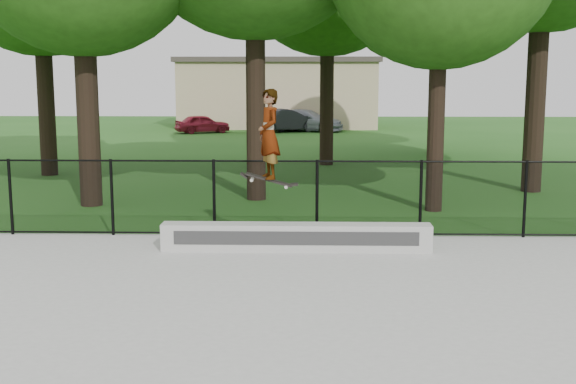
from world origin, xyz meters
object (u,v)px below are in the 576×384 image
Objects in this scene: car_c at (306,120)px; car_b at (286,120)px; skater_airborne at (269,136)px; grind_ledge at (296,237)px; car_a at (203,124)px.

car_b is at bearing 136.22° from car_c.
car_c is at bearing 88.82° from skater_airborne.
car_c is 2.29× the size of skater_airborne.
car_b is 28.86m from skater_airborne.
grind_ledge is 28.52m from car_a.
car_c is at bearing -101.27° from car_a.
car_b is (-0.99, 28.77, 0.36)m from grind_ledge.
car_b is 2.07× the size of skater_airborne.
car_c is (5.82, 1.42, 0.12)m from car_a.
car_b is at bearing -104.99° from car_a.
grind_ledge is at bearing 166.56° from car_a.
car_a is 0.83× the size of car_b.
car_a is 28.52m from skater_airborne.
grind_ledge is 29.36m from car_c.
skater_airborne reaches higher than car_b.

